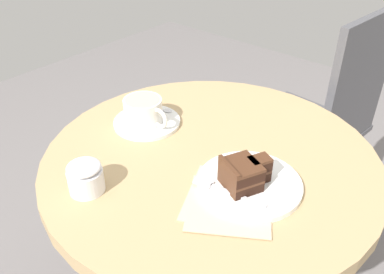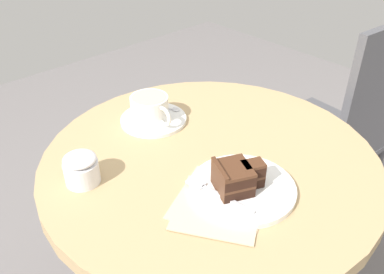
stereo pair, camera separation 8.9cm
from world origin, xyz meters
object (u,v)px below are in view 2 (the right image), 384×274
at_px(napkin, 220,204).
at_px(cafe_chair, 346,124).
at_px(fork, 212,191).
at_px(sugar_pot, 81,169).
at_px(cake_slice, 236,177).
at_px(coffee_cup, 150,108).
at_px(saucer, 152,120).
at_px(teaspoon, 164,109).
at_px(cake_plate, 242,188).

height_order(napkin, cafe_chair, cafe_chair).
xyz_separation_m(fork, sugar_pot, (-0.21, -0.16, 0.02)).
relative_size(fork, napkin, 0.65).
distance_m(cafe_chair, sugar_pot, 0.92).
relative_size(cafe_chair, sugar_pot, 12.72).
bearing_deg(cake_slice, sugar_pot, -139.50).
xyz_separation_m(coffee_cup, napkin, (0.32, -0.09, -0.04)).
distance_m(cake_slice, cafe_chair, 0.73).
bearing_deg(napkin, fork, 169.91).
xyz_separation_m(cake_slice, cafe_chair, (-0.11, 0.69, -0.22)).
xyz_separation_m(saucer, cafe_chair, (0.21, 0.64, -0.18)).
relative_size(saucer, cafe_chair, 0.19).
height_order(saucer, teaspoon, teaspoon).
bearing_deg(napkin, cake_plate, 88.33).
distance_m(teaspoon, fork, 0.34).
bearing_deg(sugar_pot, cafe_chair, 82.11).
distance_m(cake_plate, cafe_chair, 0.71).
distance_m(teaspoon, cake_slice, 0.35).
bearing_deg(fork, cake_plate, -125.39).
bearing_deg(saucer, sugar_pot, -70.28).
xyz_separation_m(coffee_cup, cake_plate, (0.33, -0.03, -0.03)).
xyz_separation_m(saucer, coffee_cup, (0.00, -0.00, 0.04)).
relative_size(cake_plate, napkin, 0.89).
bearing_deg(coffee_cup, sugar_pot, -69.97).
xyz_separation_m(cake_slice, fork, (-0.02, -0.04, -0.02)).
xyz_separation_m(fork, cafe_chair, (-0.09, 0.73, -0.19)).
bearing_deg(fork, teaspoon, -32.70).
distance_m(saucer, sugar_pot, 0.26).
bearing_deg(fork, saucer, -25.23).
height_order(fork, napkin, fork).
bearing_deg(cake_plate, cafe_chair, 99.75).
bearing_deg(cake_plate, saucer, 174.42).
distance_m(napkin, sugar_pot, 0.28).
bearing_deg(saucer, cake_slice, -8.56).
relative_size(teaspoon, sugar_pot, 1.24).
height_order(saucer, cake_plate, cake_plate).
height_order(cake_slice, napkin, cake_slice).
distance_m(cake_plate, sugar_pot, 0.32).
height_order(saucer, fork, fork).
relative_size(saucer, napkin, 0.70).
bearing_deg(teaspoon, coffee_cup, -118.74).
bearing_deg(teaspoon, napkin, -65.32).
bearing_deg(coffee_cup, fork, -15.80).
bearing_deg(cake_slice, cafe_chair, 99.10).
xyz_separation_m(teaspoon, cake_slice, (0.33, -0.10, 0.03)).
xyz_separation_m(cake_plate, cake_slice, (-0.01, -0.02, 0.03)).
bearing_deg(cafe_chair, napkin, 14.22).
distance_m(saucer, cafe_chair, 0.70).
xyz_separation_m(saucer, fork, (0.30, -0.09, 0.01)).
bearing_deg(cafe_chair, sugar_pot, -2.47).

